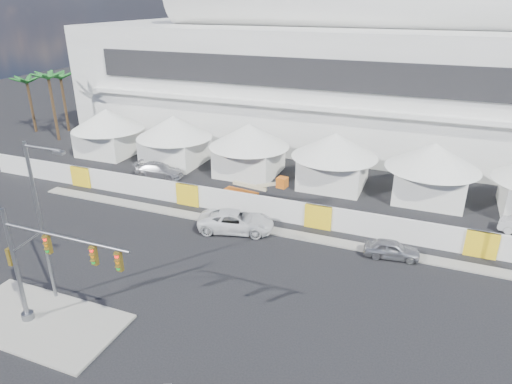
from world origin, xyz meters
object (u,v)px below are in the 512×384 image
at_px(traffic_mast, 39,268).
at_px(pickup_curb, 236,221).
at_px(lot_car_c, 159,170).
at_px(boom_lift, 246,194).
at_px(streetlight_median, 42,214).
at_px(sedan_silver, 392,249).

bearing_deg(traffic_mast, pickup_curb, 71.56).
height_order(lot_car_c, boom_lift, boom_lift).
bearing_deg(streetlight_median, boom_lift, 73.68).
distance_m(traffic_mast, boom_lift, 20.47).
xyz_separation_m(sedan_silver, boom_lift, (-13.45, 4.86, 0.20)).
bearing_deg(pickup_curb, traffic_mast, 147.03).
relative_size(lot_car_c, streetlight_median, 0.51).
bearing_deg(boom_lift, sedan_silver, -11.15).
height_order(traffic_mast, streetlight_median, streetlight_median).
distance_m(pickup_curb, boom_lift, 5.46).
bearing_deg(boom_lift, lot_car_c, 175.08).
height_order(pickup_curb, traffic_mast, traffic_mast).
distance_m(pickup_curb, lot_car_c, 14.69).
xyz_separation_m(sedan_silver, pickup_curb, (-12.06, -0.42, 0.17)).
bearing_deg(traffic_mast, sedan_silver, 41.64).
bearing_deg(pickup_curb, streetlight_median, 137.51).
xyz_separation_m(traffic_mast, boom_lift, (3.49, 19.92, -3.15)).
bearing_deg(pickup_curb, boom_lift, 0.23).
distance_m(sedan_silver, boom_lift, 14.30).
relative_size(sedan_silver, traffic_mast, 0.48).
bearing_deg(sedan_silver, traffic_mast, 124.32).
distance_m(pickup_curb, streetlight_median, 14.86).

